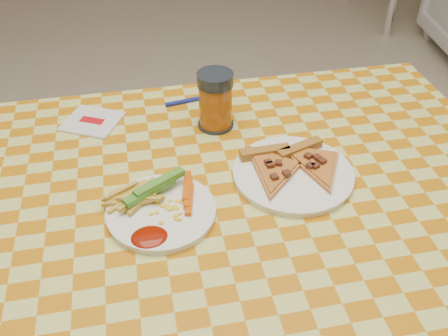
% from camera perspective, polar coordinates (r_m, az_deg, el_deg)
% --- Properties ---
extents(table, '(1.28, 0.88, 0.76)m').
position_cam_1_polar(table, '(1.01, -1.34, -6.38)').
color(table, white).
rests_on(table, ground).
extents(plate_left, '(0.24, 0.24, 0.01)m').
position_cam_1_polar(plate_left, '(0.93, -7.15, -5.09)').
color(plate_left, white).
rests_on(plate_left, table).
extents(plate_right, '(0.31, 0.31, 0.01)m').
position_cam_1_polar(plate_right, '(1.01, 7.88, -0.75)').
color(plate_right, white).
rests_on(plate_right, table).
extents(fries_veggies, '(0.19, 0.18, 0.04)m').
position_cam_1_polar(fries_veggies, '(0.93, -7.85, -3.73)').
color(fries_veggies, gold).
rests_on(fries_veggies, plate_left).
extents(pizza_slices, '(0.25, 0.23, 0.02)m').
position_cam_1_polar(pizza_slices, '(1.01, 7.80, 0.43)').
color(pizza_slices, '#C4893C').
rests_on(pizza_slices, plate_right).
extents(drink_glass, '(0.08, 0.08, 0.13)m').
position_cam_1_polar(drink_glass, '(1.12, -0.99, 7.68)').
color(drink_glass, black).
rests_on(drink_glass, table).
extents(napkin, '(0.16, 0.15, 0.01)m').
position_cam_1_polar(napkin, '(1.20, -14.82, 5.17)').
color(napkin, silver).
rests_on(napkin, table).
extents(fork, '(0.13, 0.04, 0.01)m').
position_cam_1_polar(fork, '(1.24, -3.70, 7.78)').
color(fork, navy).
rests_on(fork, table).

